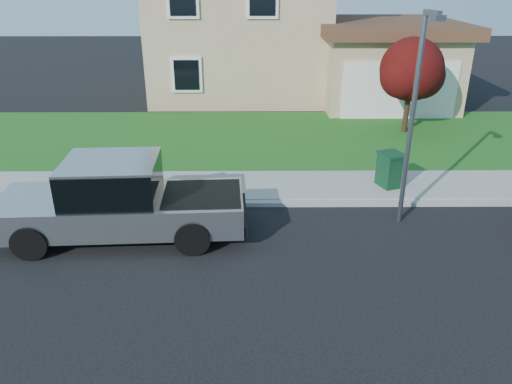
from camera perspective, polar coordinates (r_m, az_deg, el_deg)
ground at (r=10.57m, az=-3.61°, el=-8.38°), size 80.00×80.00×0.00m
curb at (r=13.08m, az=1.41°, el=-1.33°), size 40.00×0.20×0.12m
sidewalk at (r=14.07m, az=1.28°, el=0.64°), size 40.00×2.00×0.15m
lawn at (r=18.30m, az=0.90°, el=6.17°), size 40.00×7.00×0.10m
house at (r=25.43m, az=1.29°, el=18.39°), size 14.00×11.30×6.85m
pickup_truck at (r=11.68m, az=-15.31°, el=-1.08°), size 5.76×2.27×1.86m
woman at (r=12.74m, az=-12.06°, el=0.99°), size 0.62×0.48×1.66m
ornamental_tree at (r=19.25m, az=17.42°, el=12.92°), size 2.51×2.26×3.44m
trash_bin at (r=14.25m, az=15.10°, el=2.52°), size 0.79×0.84×0.96m
street_lamp at (r=11.79m, az=17.66°, el=8.92°), size 0.31×0.65×4.92m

